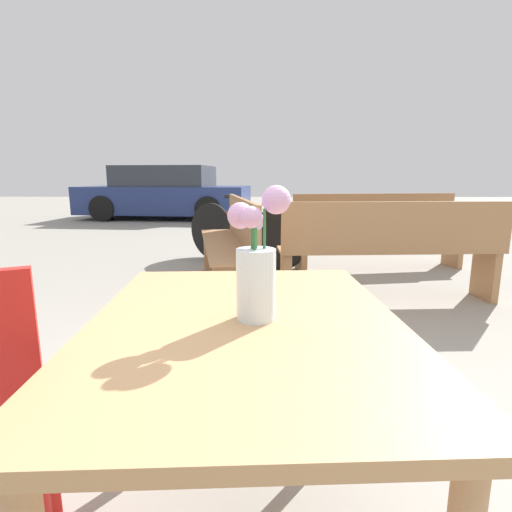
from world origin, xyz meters
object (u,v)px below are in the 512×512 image
Objects in this scene: bench_near at (392,247)px; bicycle at (243,233)px; parked_car at (166,194)px; bench_middle at (377,227)px; bench_far at (233,240)px; table_front at (246,358)px; flower_vase at (257,269)px.

bicycle is at bearing 130.54° from bench_near.
parked_car reaches higher than bench_near.
bench_middle and bench_far have the same top height.
bench_near is at bearing -63.23° from parked_car.
bench_far is at bearing -71.81° from parked_car.
bicycle is (-1.29, 1.50, -0.10)m from bench_near.
parked_car reaches higher than table_front.
parked_car reaches higher than flower_vase.
table_front is 3.91m from bench_middle.
table_front is at bearing -75.62° from parked_car.
bicycle is (-1.55, 0.17, -0.10)m from bench_middle.
bench_near and bench_middle have the same top height.
parked_car is at bearing 112.11° from bicycle.
flower_vase reaches higher than bench_middle.
bench_middle is at bearing 31.06° from bench_far.
bench_far is at bearing 164.38° from bench_near.
parked_car is (-3.47, 6.87, 0.15)m from bench_near.
bench_far reaches higher than table_front.
bench_near is 0.44× the size of parked_car.
bicycle is at bearing 93.05° from flower_vase.
bench_middle is 1.56m from bicycle.
bicycle is at bearing 87.69° from bench_far.
parked_car reaches higher than bicycle.
bench_near is at bearing -101.11° from bench_middle.
parked_car is at bearing 123.94° from bench_middle.
table_front is 0.52× the size of bench_middle.
bench_far is (-0.22, 2.70, -0.14)m from table_front.
bench_near is at bearing 64.52° from table_front.
bicycle is (0.05, 1.13, -0.10)m from bench_far.
bench_middle is at bearing 69.80° from flower_vase.
parked_car is at bearing 116.77° from bench_near.
flower_vase reaches higher than table_front.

